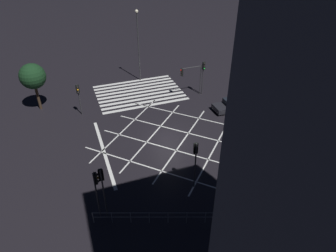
% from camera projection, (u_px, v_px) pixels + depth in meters
% --- Properties ---
extents(ground_plane, '(200.00, 200.00, 0.00)m').
position_uv_depth(ground_plane, '(168.00, 138.00, 29.98)').
color(ground_plane, black).
extents(road_markings, '(16.04, 22.44, 0.01)m').
position_uv_depth(road_markings, '(143.00, 103.00, 35.93)').
color(road_markings, silver).
rests_on(road_markings, ground_plane).
extents(traffic_light_ne_cross, '(0.36, 0.39, 4.40)m').
position_uv_depth(traffic_light_ne_cross, '(102.00, 184.00, 20.15)').
color(traffic_light_ne_cross, '#2D2D30').
rests_on(traffic_light_ne_cross, ground_plane).
extents(traffic_light_sw_main, '(2.80, 0.36, 3.87)m').
position_uv_depth(traffic_light_sw_main, '(190.00, 74.00, 36.02)').
color(traffic_light_sw_main, '#2D2D30').
rests_on(traffic_light_sw_main, ground_plane).
extents(traffic_light_ne_main, '(0.39, 0.36, 4.07)m').
position_uv_depth(traffic_light_ne_main, '(97.00, 186.00, 20.31)').
color(traffic_light_ne_main, '#2D2D30').
rests_on(traffic_light_ne_main, ground_plane).
extents(traffic_light_sw_cross, '(0.36, 0.39, 4.28)m').
position_uv_depth(traffic_light_sw_cross, '(203.00, 71.00, 36.27)').
color(traffic_light_sw_cross, '#2D2D30').
rests_on(traffic_light_sw_cross, ground_plane).
extents(traffic_light_se_cross, '(0.36, 0.39, 3.68)m').
position_uv_depth(traffic_light_se_cross, '(78.00, 94.00, 32.24)').
color(traffic_light_se_cross, '#2D2D30').
rests_on(traffic_light_se_cross, ground_plane).
extents(traffic_light_median_north, '(0.36, 0.39, 4.32)m').
position_uv_depth(traffic_light_median_north, '(195.00, 156.00, 22.66)').
color(traffic_light_median_north, '#2D2D30').
rests_on(traffic_light_median_north, ground_plane).
extents(traffic_light_nw_main, '(2.84, 0.36, 3.53)m').
position_uv_depth(traffic_light_nw_main, '(272.00, 150.00, 24.09)').
color(traffic_light_nw_main, '#2D2D30').
rests_on(traffic_light_nw_main, ground_plane).
extents(street_lamp_west, '(0.42, 0.42, 9.32)m').
position_uv_depth(street_lamp_west, '(138.00, 38.00, 38.25)').
color(street_lamp_west, '#2D2D30').
rests_on(street_lamp_west, ground_plane).
extents(street_tree_near, '(2.82, 2.82, 5.47)m').
position_uv_depth(street_tree_near, '(33.00, 77.00, 32.64)').
color(street_tree_near, '#38281C').
rests_on(street_tree_near, ground_plane).
extents(waiting_car, '(4.17, 1.84, 1.30)m').
position_uv_depth(waiting_car, '(231.00, 105.00, 34.29)').
color(waiting_car, black).
rests_on(waiting_car, ground_plane).
extents(pedestrian_railing, '(9.93, 3.72, 1.05)m').
position_uv_depth(pedestrian_railing, '(168.00, 216.00, 20.93)').
color(pedestrian_railing, gray).
rests_on(pedestrian_railing, ground_plane).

